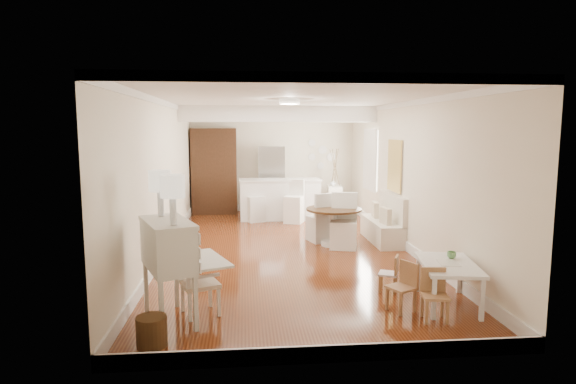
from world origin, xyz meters
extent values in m
plane|color=brown|center=(0.00, 0.00, 0.00)|extent=(9.00, 9.00, 0.00)
cube|color=white|center=(0.00, 0.00, 2.80)|extent=(4.50, 9.00, 0.04)
cube|color=#F2E6CD|center=(0.00, 4.50, 1.40)|extent=(4.50, 0.04, 2.80)
cube|color=#F2E6CD|center=(0.00, -4.50, 1.40)|extent=(4.50, 0.04, 2.80)
cube|color=#F2E6CD|center=(-2.25, 0.00, 1.40)|extent=(0.04, 9.00, 2.80)
cube|color=#F2E6CD|center=(2.25, 0.00, 1.40)|extent=(0.04, 9.00, 2.80)
cube|color=white|center=(0.00, 2.20, 2.62)|extent=(4.50, 0.45, 0.36)
cube|color=tan|center=(2.21, 0.50, 1.55)|extent=(0.04, 0.84, 1.04)
cube|color=white|center=(2.23, 2.40, 1.55)|extent=(0.04, 1.10, 1.40)
cylinder|color=#381E11|center=(-1.20, 4.48, 1.85)|extent=(0.30, 0.03, 0.30)
cylinder|color=white|center=(0.00, -0.50, 2.75)|extent=(0.36, 0.36, 0.08)
cube|color=silver|center=(-1.70, -3.29, 0.61)|extent=(1.26, 1.27, 1.23)
cube|color=silver|center=(-1.36, -3.10, 0.40)|extent=(0.59, 0.59, 0.80)
cylinder|color=#482E16|center=(-1.79, -3.96, 0.16)|extent=(0.43, 0.43, 0.32)
cube|color=white|center=(1.83, -3.08, 0.28)|extent=(0.86, 1.23, 0.56)
cube|color=#9F6F48|center=(1.15, -3.23, 0.32)|extent=(0.41, 0.41, 0.63)
cube|color=#AA7A4D|center=(1.21, -2.49, 0.27)|extent=(0.34, 0.34, 0.53)
cube|color=#AC7A4E|center=(1.46, -3.56, 0.32)|extent=(0.35, 0.35, 0.63)
cube|color=silver|center=(1.99, 0.50, 0.49)|extent=(0.52, 1.60, 0.98)
cylinder|color=#452B16|center=(0.95, 0.26, 0.37)|extent=(1.24, 1.24, 0.74)
cube|color=white|center=(1.10, 0.04, 0.53)|extent=(0.61, 0.63, 1.05)
cube|color=silver|center=(0.76, 0.65, 0.50)|extent=(0.61, 0.62, 1.01)
cube|color=white|center=(0.10, 3.10, 0.52)|extent=(2.05, 0.65, 1.03)
cube|color=silver|center=(-0.54, 2.87, 0.50)|extent=(0.52, 0.52, 1.01)
cube|color=white|center=(0.40, 2.60, 0.53)|extent=(0.54, 0.54, 1.05)
cube|color=#381E11|center=(-1.60, 4.18, 1.15)|extent=(1.20, 0.60, 2.30)
imported|color=silver|center=(0.30, 4.15, 0.90)|extent=(0.75, 0.65, 1.80)
cube|color=white|center=(1.61, 3.68, 0.38)|extent=(0.45, 0.84, 0.77)
imported|color=#68AA63|center=(1.96, -2.87, 0.61)|extent=(0.15, 0.15, 0.09)
imported|color=silver|center=(1.56, 3.68, 0.85)|extent=(0.17, 0.17, 0.17)
camera|label=1|loc=(-0.79, -8.91, 2.29)|focal=30.00mm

